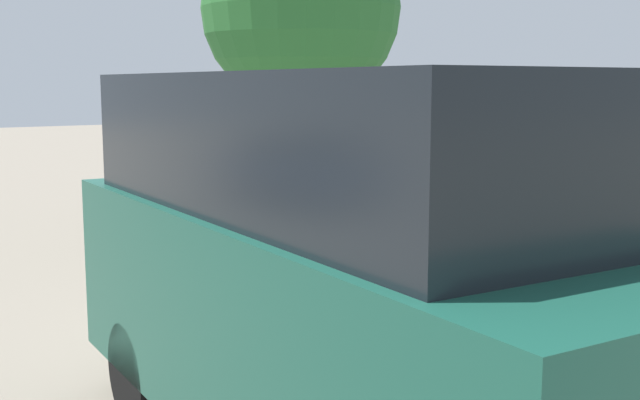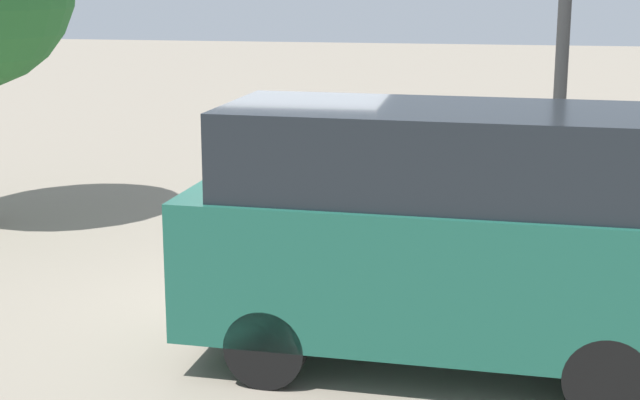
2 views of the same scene
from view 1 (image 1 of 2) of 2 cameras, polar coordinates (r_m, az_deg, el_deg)
ground_plane at (r=7.25m, az=1.04°, el=-10.99°), size 80.00×80.00×0.00m
parking_meter_near at (r=7.00m, az=5.92°, el=-2.61°), size 0.22×0.15×1.46m
parking_meter_far at (r=12.97m, az=-13.79°, el=2.48°), size 0.22×0.15×1.53m
parked_van at (r=4.75m, az=1.91°, el=-4.88°), size 4.82×2.11×2.46m
street_tree at (r=12.68m, az=-1.36°, el=13.41°), size 3.08×3.08×5.07m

